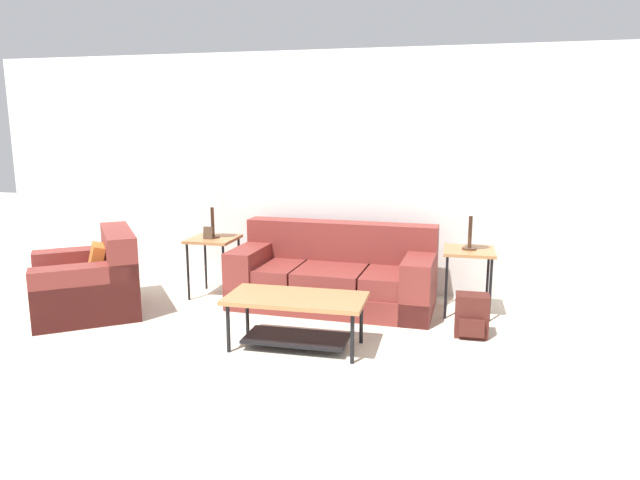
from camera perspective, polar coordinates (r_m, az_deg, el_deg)
wall_back at (r=6.23m, az=3.85°, el=6.63°), size 8.69×0.06×2.60m
couch at (r=5.82m, az=1.41°, el=-3.71°), size 2.06×1.00×0.82m
armchair at (r=6.06m, az=-22.01°, el=-4.02°), size 1.39×1.42×0.80m
coffee_table at (r=4.71m, az=-2.41°, el=-6.99°), size 1.14×0.56×0.44m
side_table_left at (r=6.19m, az=-10.61°, el=-0.42°), size 0.48×0.52×0.64m
side_table_right at (r=5.69m, az=14.66°, el=-1.63°), size 0.48×0.52×0.64m
table_lamp_left at (r=6.11m, az=-10.78°, el=4.25°), size 0.25×0.25×0.56m
table_lamp_right at (r=5.60m, az=14.92°, el=3.45°), size 0.25×0.25×0.56m
backpack at (r=5.17m, az=14.93°, el=-7.35°), size 0.29×0.28×0.38m
picture_frame at (r=6.11m, az=-11.14°, el=0.71°), size 0.10×0.04×0.13m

